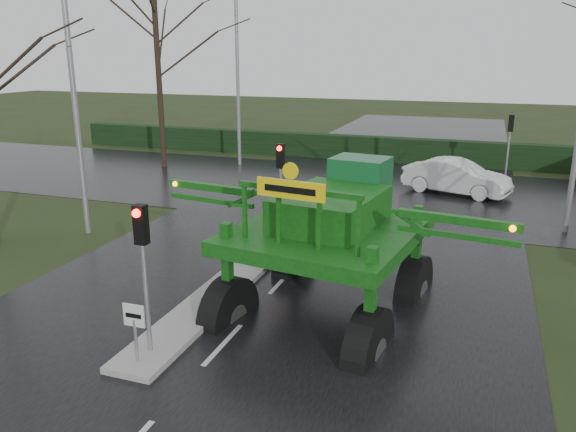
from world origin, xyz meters
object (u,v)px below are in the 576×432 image
(traffic_signal_mid, at_px, (281,170))
(street_light_left_far, at_px, (242,62))
(crop_sprayer, at_px, (231,221))
(white_sedan, at_px, (455,194))
(traffic_signal_near, at_px, (142,248))
(keep_left_sign, at_px, (135,324))
(traffic_signal_far, at_px, (510,133))
(street_light_left_near, at_px, (78,69))

(traffic_signal_mid, xyz_separation_m, street_light_left_far, (-6.89, 12.51, 3.40))
(street_light_left_far, height_order, crop_sprayer, street_light_left_far)
(white_sedan, bearing_deg, traffic_signal_near, -179.85)
(keep_left_sign, bearing_deg, street_light_left_far, 107.78)
(traffic_signal_far, relative_size, white_sedan, 0.71)
(keep_left_sign, bearing_deg, traffic_signal_far, 70.07)
(traffic_signal_near, height_order, crop_sprayer, crop_sprayer)
(keep_left_sign, height_order, traffic_signal_far, traffic_signal_far)
(traffic_signal_mid, bearing_deg, street_light_left_near, -167.79)
(traffic_signal_far, distance_m, white_sedan, 4.72)
(traffic_signal_far, xyz_separation_m, street_light_left_near, (-14.69, -14.01, 3.40))
(street_light_left_near, xyz_separation_m, white_sedan, (12.41, 10.79, -5.99))
(street_light_left_near, distance_m, crop_sprayer, 9.54)
(traffic_signal_near, height_order, traffic_signal_mid, same)
(street_light_left_near, bearing_deg, white_sedan, 41.03)
(traffic_signal_mid, height_order, traffic_signal_far, same)
(keep_left_sign, distance_m, traffic_signal_far, 22.93)
(white_sedan, bearing_deg, street_light_left_far, 92.87)
(street_light_left_near, bearing_deg, traffic_signal_mid, 12.21)
(traffic_signal_near, distance_m, traffic_signal_far, 22.42)
(traffic_signal_mid, bearing_deg, street_light_left_far, 118.86)
(street_light_left_far, bearing_deg, traffic_signal_mid, -61.14)
(white_sedan, bearing_deg, traffic_signal_far, -18.09)
(crop_sprayer, relative_size, white_sedan, 1.90)
(traffic_signal_far, xyz_separation_m, white_sedan, (-2.29, -3.21, -2.59))
(traffic_signal_near, distance_m, street_light_left_near, 10.40)
(keep_left_sign, bearing_deg, traffic_signal_mid, 90.00)
(traffic_signal_mid, relative_size, white_sedan, 0.71)
(keep_left_sign, distance_m, white_sedan, 19.14)
(keep_left_sign, bearing_deg, street_light_left_near, 132.59)
(street_light_left_near, bearing_deg, street_light_left_far, 90.00)
(traffic_signal_near, distance_m, crop_sprayer, 2.77)
(traffic_signal_near, relative_size, traffic_signal_far, 1.00)
(street_light_left_far, height_order, white_sedan, street_light_left_far)
(white_sedan, bearing_deg, keep_left_sign, -179.41)
(crop_sprayer, bearing_deg, white_sedan, 81.19)
(street_light_left_far, xyz_separation_m, white_sedan, (12.41, -3.21, -5.99))
(traffic_signal_near, relative_size, crop_sprayer, 0.38)
(traffic_signal_far, xyz_separation_m, street_light_left_far, (-14.69, -0.01, 3.40))
(street_light_left_near, height_order, street_light_left_far, same)
(traffic_signal_near, height_order, street_light_left_far, street_light_left_far)
(traffic_signal_mid, bearing_deg, keep_left_sign, -90.00)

